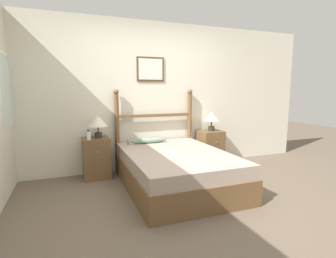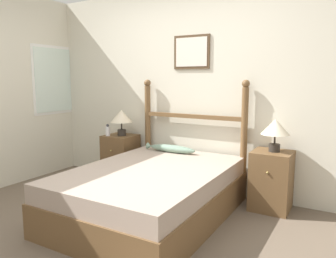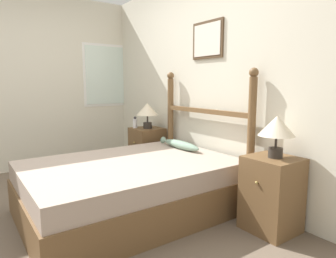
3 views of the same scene
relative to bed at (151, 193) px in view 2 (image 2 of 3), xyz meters
The scene contains 10 objects.
ground_plane 0.72m from the bed, 98.05° to the right, with size 16.00×16.00×0.00m, color brown.
wall_back 1.48m from the bed, 95.02° to the left, with size 6.40×0.08×2.55m.
bed is the anchor object (origin of this frame).
headboard 1.08m from the bed, 90.00° to the left, with size 1.43×0.09×1.41m.
nightstand_left 1.31m from the bed, 141.81° to the left, with size 0.41×0.42×0.65m.
nightstand_right 1.31m from the bed, 38.19° to the left, with size 0.41×0.42×0.65m.
table_lamp_left 1.42m from the bed, 141.25° to the left, with size 0.30×0.30×0.35m.
table_lamp_right 1.47m from the bed, 37.80° to the left, with size 0.30×0.30×0.35m.
bottle 1.41m from the bed, 149.07° to the left, with size 0.06×0.06×0.16m.
fish_pillow 0.83m from the bed, 104.11° to the left, with size 0.68×0.13×0.09m.
Camera 2 is at (1.86, -2.05, 1.42)m, focal length 35.00 mm.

